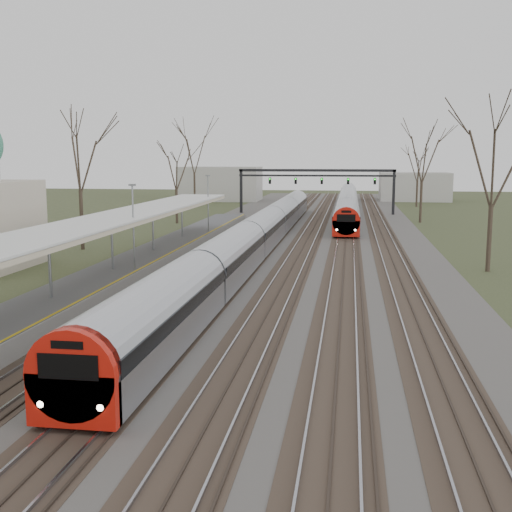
{
  "coord_description": "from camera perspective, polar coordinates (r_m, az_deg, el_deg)",
  "views": [
    {
      "loc": [
        4.83,
        -1.88,
        7.54
      ],
      "look_at": [
        -0.43,
        33.94,
        2.0
      ],
      "focal_mm": 45.0,
      "sensor_mm": 36.0,
      "label": 1
    }
  ],
  "objects": [
    {
      "name": "train_far",
      "position": [
        89.71,
        8.16,
        4.74
      ],
      "size": [
        2.62,
        60.21,
        3.05
      ],
      "color": "#ACAFB7",
      "rests_on": "ground"
    },
    {
      "name": "train_near",
      "position": [
        53.75,
        0.47,
        2.23
      ],
      "size": [
        2.62,
        75.21,
        3.05
      ],
      "color": "#ACAFB7",
      "rests_on": "ground"
    },
    {
      "name": "tree_west_far",
      "position": [
        54.45,
        -15.47,
        8.9
      ],
      "size": [
        5.5,
        5.5,
        11.33
      ],
      "color": "#2D231C",
      "rests_on": "ground"
    },
    {
      "name": "signal_gantry",
      "position": [
        87.02,
        5.41,
        6.93
      ],
      "size": [
        21.0,
        0.59,
        6.08
      ],
      "color": "black",
      "rests_on": "ground"
    },
    {
      "name": "tree_east_far",
      "position": [
        44.82,
        20.36,
        7.84
      ],
      "size": [
        5.0,
        5.0,
        10.3
      ],
      "color": "#2D231C",
      "rests_on": "ground"
    },
    {
      "name": "platform",
      "position": [
        42.34,
        -10.91,
        -1.03
      ],
      "size": [
        3.5,
        69.0,
        1.0
      ],
      "primitive_type": "cube",
      "color": "#9E9B93",
      "rests_on": "ground"
    },
    {
      "name": "canopy",
      "position": [
        37.7,
        -13.31,
        2.97
      ],
      "size": [
        4.1,
        50.0,
        3.11
      ],
      "color": "slate",
      "rests_on": "platform"
    },
    {
      "name": "track_bed",
      "position": [
        57.55,
        3.74,
        1.22
      ],
      "size": [
        24.0,
        160.0,
        0.22
      ],
      "color": "#474442",
      "rests_on": "ground"
    }
  ]
}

